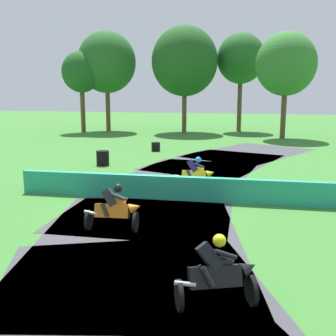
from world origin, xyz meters
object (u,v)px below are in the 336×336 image
object	(u,v)px
motorcycle_chase_orange	(115,209)
tire_stack_near	(156,147)
motorcycle_lead_yellow	(196,174)
tire_stack_mid_a	(103,158)
motorcycle_trailing_black	(218,273)
tire_stack_mid_b	(37,184)

from	to	relation	value
motorcycle_chase_orange	tire_stack_near	distance (m)	15.80
motorcycle_lead_yellow	tire_stack_mid_a	world-z (taller)	motorcycle_lead_yellow
motorcycle_trailing_black	tire_stack_mid_a	distance (m)	15.35
motorcycle_lead_yellow	motorcycle_trailing_black	distance (m)	9.24
motorcycle_chase_orange	motorcycle_trailing_black	world-z (taller)	motorcycle_chase_orange
tire_stack_near	motorcycle_chase_orange	bearing A→B (deg)	-79.47
motorcycle_trailing_black	tire_stack_mid_b	distance (m)	11.22
tire_stack_near	tire_stack_mid_a	bearing A→B (deg)	-104.25
motorcycle_lead_yellow	tire_stack_near	size ratio (longest dim) A/B	2.80
motorcycle_chase_orange	motorcycle_trailing_black	distance (m)	4.88
motorcycle_lead_yellow	tire_stack_mid_b	bearing A→B (deg)	-166.60
motorcycle_chase_orange	tire_stack_mid_a	distance (m)	10.68
tire_stack_mid_a	tire_stack_mid_b	xyz separation A→B (m)	(-0.57, -5.73, -0.20)
motorcycle_lead_yellow	motorcycle_trailing_black	xyz separation A→B (m)	(1.90, -9.05, -0.00)
tire_stack_near	tire_stack_mid_a	xyz separation A→B (m)	(-1.47, -5.79, 0.10)
motorcycle_trailing_black	tire_stack_near	distance (m)	20.05
motorcycle_lead_yellow	tire_stack_near	xyz separation A→B (m)	(-4.38, 10.00, -0.33)
tire_stack_near	motorcycle_lead_yellow	bearing A→B (deg)	-66.33
motorcycle_lead_yellow	tire_stack_mid_b	world-z (taller)	motorcycle_lead_yellow
motorcycle_chase_orange	motorcycle_lead_yellow	bearing A→B (deg)	74.91
motorcycle_lead_yellow	tire_stack_mid_a	bearing A→B (deg)	144.32
motorcycle_lead_yellow	motorcycle_chase_orange	distance (m)	5.74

